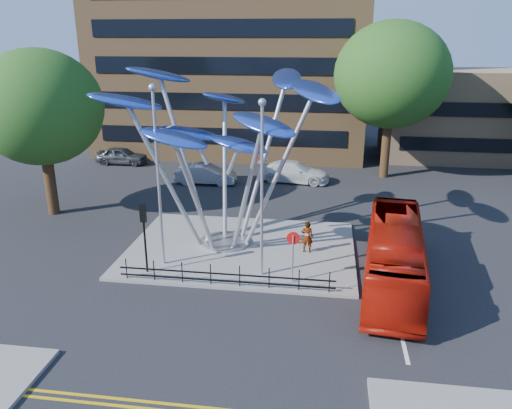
% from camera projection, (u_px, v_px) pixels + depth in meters
% --- Properties ---
extents(ground, '(120.00, 120.00, 0.00)m').
position_uv_depth(ground, '(241.00, 309.00, 21.12)').
color(ground, black).
rests_on(ground, ground).
extents(traffic_island, '(12.00, 9.00, 0.15)m').
position_uv_depth(traffic_island, '(241.00, 249.00, 26.85)').
color(traffic_island, slate).
rests_on(traffic_island, ground).
extents(double_yellow_near, '(40.00, 0.12, 0.01)m').
position_uv_depth(double_yellow_near, '(208.00, 408.00, 15.50)').
color(double_yellow_near, gold).
rests_on(double_yellow_near, ground).
extents(low_building_near, '(15.00, 8.00, 8.00)m').
position_uv_depth(low_building_near, '(467.00, 115.00, 45.77)').
color(low_building_near, tan).
rests_on(low_building_near, ground).
extents(tree_right, '(8.80, 8.80, 12.11)m').
position_uv_depth(tree_right, '(392.00, 75.00, 38.04)').
color(tree_right, black).
rests_on(tree_right, ground).
extents(tree_left, '(7.60, 7.60, 10.32)m').
position_uv_depth(tree_left, '(40.00, 108.00, 30.16)').
color(tree_left, black).
rests_on(tree_left, ground).
extents(leaf_sculpture, '(12.72, 9.54, 9.51)m').
position_uv_depth(leaf_sculpture, '(222.00, 120.00, 25.43)').
color(leaf_sculpture, '#9EA0A5').
rests_on(leaf_sculpture, traffic_island).
extents(street_lamp_left, '(0.36, 0.36, 8.80)m').
position_uv_depth(street_lamp_left, '(157.00, 162.00, 23.26)').
color(street_lamp_left, '#9EA0A5').
rests_on(street_lamp_left, traffic_island).
extents(street_lamp_right, '(0.36, 0.36, 8.30)m').
position_uv_depth(street_lamp_right, '(262.00, 174.00, 22.21)').
color(street_lamp_right, '#9EA0A5').
rests_on(street_lamp_right, traffic_island).
extents(traffic_light_island, '(0.28, 0.18, 3.42)m').
position_uv_depth(traffic_light_island, '(144.00, 224.00, 23.28)').
color(traffic_light_island, black).
rests_on(traffic_light_island, traffic_island).
extents(no_entry_sign_island, '(0.60, 0.10, 2.45)m').
position_uv_depth(no_entry_sign_island, '(293.00, 248.00, 22.62)').
color(no_entry_sign_island, '#9EA0A5').
rests_on(no_entry_sign_island, traffic_island).
extents(pedestrian_railing_front, '(10.00, 0.06, 1.00)m').
position_uv_depth(pedestrian_railing_front, '(225.00, 277.00, 22.67)').
color(pedestrian_railing_front, black).
rests_on(pedestrian_railing_front, traffic_island).
extents(red_bus, '(3.53, 10.42, 2.85)m').
position_uv_depth(red_bus, '(394.00, 255.00, 22.88)').
color(red_bus, '#9E1207').
rests_on(red_bus, ground).
extents(pedestrian, '(0.63, 0.43, 1.70)m').
position_uv_depth(pedestrian, '(307.00, 237.00, 25.99)').
color(pedestrian, gray).
rests_on(pedestrian, traffic_island).
extents(parked_car_left, '(4.51, 1.85, 1.53)m').
position_uv_depth(parked_car_left, '(122.00, 156.00, 44.36)').
color(parked_car_left, '#3D4044').
rests_on(parked_car_left, ground).
extents(parked_car_mid, '(4.72, 1.73, 1.54)m').
position_uv_depth(parked_car_mid, '(206.00, 174.00, 38.51)').
color(parked_car_mid, '#A6A8AE').
rests_on(parked_car_mid, ground).
extents(parked_car_right, '(5.76, 2.90, 1.61)m').
position_uv_depth(parked_car_right, '(294.00, 172.00, 39.01)').
color(parked_car_right, silver).
rests_on(parked_car_right, ground).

